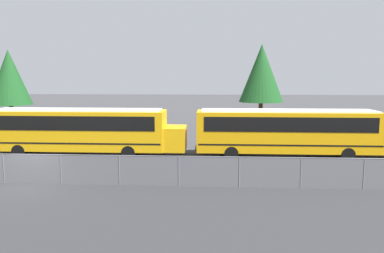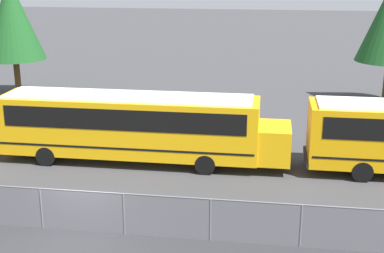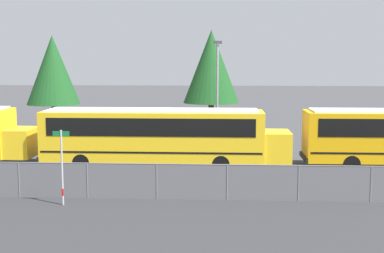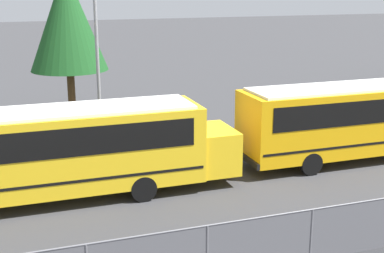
# 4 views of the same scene
# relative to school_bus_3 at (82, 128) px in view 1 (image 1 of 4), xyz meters

# --- Properties ---
(ground_plane) EXTENTS (200.00, 200.00, 0.00)m
(ground_plane) POSITION_rel_school_bus_3_xyz_m (-0.15, -7.20, -1.95)
(ground_plane) COLOR #38383A
(fence) EXTENTS (113.65, 0.07, 1.59)m
(fence) POSITION_rel_school_bus_3_xyz_m (-0.15, -7.21, -1.14)
(fence) COLOR #9EA0A5
(fence) RESTS_ON ground_plane
(school_bus_3) EXTENTS (13.93, 2.56, 3.31)m
(school_bus_3) POSITION_rel_school_bus_3_xyz_m (0.00, 0.00, 0.00)
(school_bus_3) COLOR #EDA80F
(school_bus_3) RESTS_ON ground_plane
(school_bus_4) EXTENTS (13.93, 2.56, 3.31)m
(school_bus_4) POSITION_rel_school_bus_3_xyz_m (14.61, 0.16, 0.00)
(school_bus_4) COLOR orange
(school_bus_4) RESTS_ON ground_plane
(tree_2) EXTENTS (4.40, 4.40, 8.37)m
(tree_2) POSITION_rel_school_bus_3_xyz_m (-12.00, 12.31, 3.54)
(tree_2) COLOR #51381E
(tree_2) RESTS_ON ground_plane
(tree_3) EXTENTS (4.55, 4.55, 8.89)m
(tree_3) POSITION_rel_school_bus_3_xyz_m (14.15, 13.43, 3.96)
(tree_3) COLOR #51381E
(tree_3) RESTS_ON ground_plane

